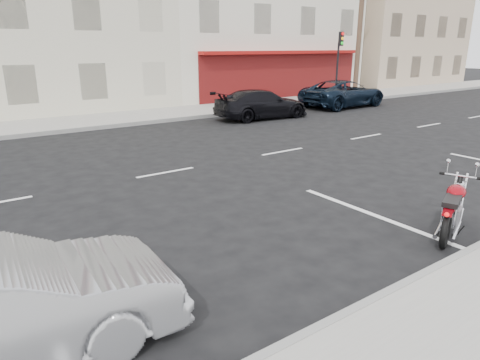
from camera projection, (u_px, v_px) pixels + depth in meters
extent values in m
plane|color=black|center=(229.00, 161.00, 12.20)|extent=(120.00, 120.00, 0.00)
cube|color=tan|center=(370.00, 18.00, 37.60)|extent=(12.00, 12.00, 11.00)
cylinder|color=#422D1E|center=(360.00, 20.00, 26.07)|extent=(0.30, 0.30, 9.00)
cylinder|color=black|center=(337.00, 70.00, 25.67)|extent=(0.12, 0.12, 3.20)
cube|color=black|center=(341.00, 39.00, 25.02)|extent=(0.26, 0.18, 0.80)
cylinder|color=beige|center=(317.00, 94.00, 25.31)|extent=(0.20, 0.20, 0.60)
sphere|color=beige|center=(317.00, 88.00, 25.21)|extent=(0.20, 0.20, 0.20)
torus|color=black|center=(461.00, 197.00, 8.45)|extent=(0.60, 0.32, 0.61)
torus|color=black|center=(451.00, 218.00, 7.39)|extent=(0.60, 0.32, 0.61)
cube|color=maroon|center=(464.00, 181.00, 8.35)|extent=(0.33, 0.22, 0.05)
cube|color=maroon|center=(454.00, 201.00, 7.26)|extent=(0.31, 0.24, 0.05)
cube|color=gray|center=(457.00, 205.00, 7.87)|extent=(0.45, 0.39, 0.31)
ellipsoid|color=maroon|center=(461.00, 183.00, 7.90)|extent=(0.58, 0.47, 0.24)
cube|color=black|center=(458.00, 190.00, 7.52)|extent=(0.61, 0.43, 0.08)
cylinder|color=silver|center=(465.00, 168.00, 8.09)|extent=(0.26, 0.60, 0.03)
sphere|color=silver|center=(464.00, 176.00, 8.25)|extent=(0.15, 0.15, 0.15)
cylinder|color=silver|center=(461.00, 219.00, 7.61)|extent=(0.83, 0.38, 0.07)
cylinder|color=silver|center=(446.00, 216.00, 7.74)|extent=(0.83, 0.38, 0.07)
cylinder|color=silver|center=(463.00, 184.00, 8.33)|extent=(0.34, 0.17, 0.72)
cylinder|color=black|center=(460.00, 194.00, 7.98)|extent=(0.69, 0.31, 0.45)
imported|color=black|center=(343.00, 93.00, 22.95)|extent=(5.23, 2.62, 1.42)
imported|color=black|center=(262.00, 104.00, 19.24)|extent=(4.58, 2.13, 1.29)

